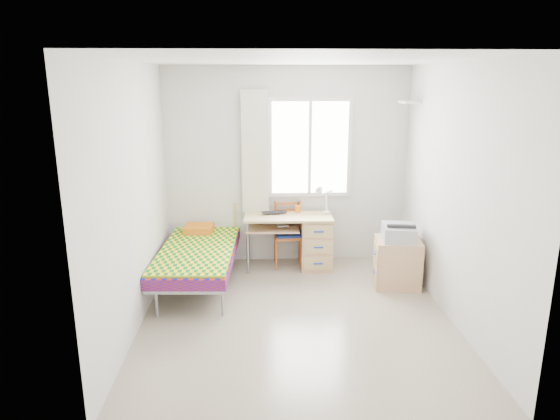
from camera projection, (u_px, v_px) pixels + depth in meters
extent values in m
plane|color=#BCAD93|center=(296.00, 317.00, 5.26)|extent=(3.50, 3.50, 0.00)
plane|color=white|center=(299.00, 60.00, 4.60)|extent=(3.50, 3.50, 0.00)
plane|color=silver|center=(287.00, 167.00, 6.62)|extent=(3.20, 0.00, 3.20)
plane|color=silver|center=(134.00, 199.00, 4.86)|extent=(0.00, 3.50, 3.50)
plane|color=silver|center=(456.00, 195.00, 5.00)|extent=(0.00, 3.50, 3.50)
cube|color=white|center=(310.00, 148.00, 6.55)|extent=(1.10, 0.04, 1.30)
cube|color=white|center=(310.00, 148.00, 6.54)|extent=(1.00, 0.02, 1.20)
cube|color=white|center=(310.00, 148.00, 6.54)|extent=(0.04, 0.02, 1.20)
cube|color=beige|center=(255.00, 156.00, 6.50)|extent=(0.35, 0.05, 1.70)
cube|color=white|center=(410.00, 102.00, 6.13)|extent=(0.20, 0.32, 0.03)
cube|color=#94989C|center=(198.00, 260.00, 6.00)|extent=(0.92, 1.89, 0.06)
cube|color=#B2260B|center=(198.00, 254.00, 5.98)|extent=(0.96, 1.91, 0.13)
cube|color=yellow|center=(197.00, 249.00, 5.94)|extent=(0.94, 1.79, 0.03)
cube|color=tan|center=(205.00, 221.00, 6.80)|extent=(0.89, 0.09, 0.51)
cube|color=orange|center=(199.00, 229.00, 6.55)|extent=(0.39, 0.33, 0.09)
cylinder|color=#94989C|center=(157.00, 303.00, 5.23)|extent=(0.04, 0.04, 0.30)
cylinder|color=#94989C|center=(231.00, 250.00, 6.86)|extent=(0.04, 0.04, 0.30)
cube|color=tan|center=(288.00, 217.00, 6.47)|extent=(1.15, 0.55, 0.03)
cube|color=tan|center=(316.00, 242.00, 6.58)|extent=(0.41, 0.51, 0.68)
cube|color=tan|center=(272.00, 228.00, 6.50)|extent=(0.70, 0.50, 0.02)
cylinder|color=#94989C|center=(248.00, 249.00, 6.33)|extent=(0.03, 0.03, 0.68)
cylinder|color=#94989C|center=(248.00, 238.00, 6.74)|extent=(0.03, 0.03, 0.68)
cube|color=#97451D|center=(288.00, 236.00, 6.61)|extent=(0.41, 0.41, 0.04)
cube|color=navy|center=(288.00, 234.00, 6.60)|extent=(0.39, 0.39, 0.04)
cube|color=#97451D|center=(288.00, 214.00, 6.71)|extent=(0.33, 0.07, 0.37)
cylinder|color=#97451D|center=(276.00, 255.00, 6.50)|extent=(0.03, 0.03, 0.42)
cylinder|color=#97451D|center=(300.00, 231.00, 6.78)|extent=(0.04, 0.04, 0.85)
cube|color=tan|center=(397.00, 263.00, 6.00)|extent=(0.58, 0.54, 0.58)
cube|color=tan|center=(376.00, 253.00, 5.95)|extent=(0.07, 0.43, 0.21)
cube|color=tan|center=(375.00, 271.00, 6.01)|extent=(0.07, 0.43, 0.21)
cube|color=#AAAEB3|center=(399.00, 233.00, 5.91)|extent=(0.42, 0.47, 0.17)
cube|color=black|center=(399.00, 225.00, 5.88)|extent=(0.33, 0.38, 0.02)
imported|color=black|center=(275.00, 214.00, 6.51)|extent=(0.36, 0.26, 0.03)
cylinder|color=orange|center=(298.00, 209.00, 6.62)|extent=(0.09, 0.09, 0.09)
cylinder|color=white|center=(326.00, 213.00, 6.54)|extent=(0.10, 0.10, 0.03)
cylinder|color=white|center=(327.00, 202.00, 6.51)|extent=(0.02, 0.12, 0.28)
cylinder|color=white|center=(326.00, 192.00, 6.39)|extent=(0.13, 0.24, 0.11)
cone|color=white|center=(321.00, 192.00, 6.28)|extent=(0.15, 0.16, 0.13)
imported|color=gray|center=(277.00, 225.00, 6.48)|extent=(0.16, 0.21, 0.02)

